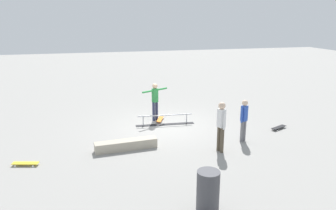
{
  "coord_description": "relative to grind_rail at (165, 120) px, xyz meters",
  "views": [
    {
      "loc": [
        2.98,
        12.45,
        4.44
      ],
      "look_at": [
        -0.11,
        0.35,
        1.0
      ],
      "focal_mm": 34.35,
      "sensor_mm": 36.0,
      "label": 1
    }
  ],
  "objects": [
    {
      "name": "loose_skateboard_yellow",
      "position": [
        5.12,
        2.72,
        -0.12
      ],
      "size": [
        0.82,
        0.4,
        0.09
      ],
      "rotation": [
        0.0,
        0.0,
        2.89
      ],
      "color": "yellow",
      "rests_on": "ground_plane"
    },
    {
      "name": "grind_rail",
      "position": [
        0.0,
        0.0,
        0.0
      ],
      "size": [
        2.51,
        0.43,
        0.44
      ],
      "rotation": [
        0.0,
        0.0,
        -0.07
      ],
      "color": "black",
      "rests_on": "ground_plane"
    },
    {
      "name": "bystander_blue_shirt",
      "position": [
        -2.32,
        2.55,
        0.7
      ],
      "size": [
        0.35,
        0.26,
        1.58
      ],
      "rotation": [
        0.0,
        0.0,
        3.64
      ],
      "color": "slate",
      "rests_on": "ground_plane"
    },
    {
      "name": "loose_skateboard_black",
      "position": [
        -4.38,
        1.7,
        -0.12
      ],
      "size": [
        0.81,
        0.51,
        0.09
      ],
      "rotation": [
        0.0,
        0.0,
        0.42
      ],
      "color": "black",
      "rests_on": "ground_plane"
    },
    {
      "name": "skater_main",
      "position": [
        0.28,
        -0.69,
        0.78
      ],
      "size": [
        1.23,
        0.68,
        1.66
      ],
      "rotation": [
        0.0,
        0.0,
        0.47
      ],
      "color": "#2D3351",
      "rests_on": "ground_plane"
    },
    {
      "name": "ground_plane",
      "position": [
        0.11,
        0.15,
        -0.19
      ],
      "size": [
        60.0,
        60.0,
        0.0
      ],
      "primitive_type": "plane",
      "color": "gray"
    },
    {
      "name": "skate_ledge",
      "position": [
        1.94,
        2.22,
        -0.03
      ],
      "size": [
        2.17,
        0.56,
        0.33
      ],
      "primitive_type": "cube",
      "rotation": [
        0.0,
        0.0,
        0.07
      ],
      "color": "#B2A893",
      "rests_on": "ground_plane"
    },
    {
      "name": "trash_bin",
      "position": [
        0.5,
        6.28,
        0.3
      ],
      "size": [
        0.55,
        0.55,
        0.98
      ],
      "primitive_type": "cylinder",
      "color": "#47474C",
      "rests_on": "ground_plane"
    },
    {
      "name": "skateboard_main",
      "position": [
        0.1,
        -0.55,
        -0.12
      ],
      "size": [
        0.49,
        0.82,
        0.09
      ],
      "rotation": [
        0.0,
        0.0,
        4.32
      ],
      "color": "orange",
      "rests_on": "ground_plane"
    },
    {
      "name": "bystander_white_shirt",
      "position": [
        -1.14,
        3.2,
        0.79
      ],
      "size": [
        0.25,
        0.4,
        1.74
      ],
      "rotation": [
        0.0,
        0.0,
        4.97
      ],
      "color": "brown",
      "rests_on": "ground_plane"
    }
  ]
}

